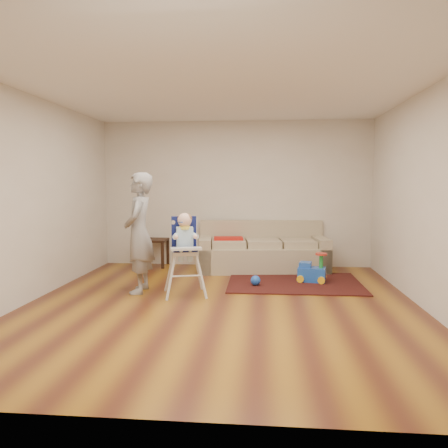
# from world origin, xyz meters

# --- Properties ---
(ground) EXTENTS (5.50, 5.50, 0.00)m
(ground) POSITION_xyz_m (0.00, 0.00, 0.00)
(ground) COLOR #4F2313
(ground) RESTS_ON ground
(room_envelope) EXTENTS (5.04, 5.52, 2.72)m
(room_envelope) POSITION_xyz_m (0.00, 0.53, 1.88)
(room_envelope) COLOR beige
(room_envelope) RESTS_ON ground
(sofa) EXTENTS (2.34, 1.17, 0.87)m
(sofa) POSITION_xyz_m (0.52, 2.30, 0.43)
(sofa) COLOR tan
(sofa) RESTS_ON ground
(side_table) EXTENTS (0.51, 0.51, 0.51)m
(side_table) POSITION_xyz_m (-1.53, 2.52, 0.26)
(side_table) COLOR black
(side_table) RESTS_ON ground
(area_rug) EXTENTS (2.05, 1.54, 0.02)m
(area_rug) POSITION_xyz_m (1.01, 1.34, 0.01)
(area_rug) COLOR black
(area_rug) RESTS_ON ground
(ride_on_toy) EXTENTS (0.47, 0.38, 0.46)m
(ride_on_toy) POSITION_xyz_m (1.29, 1.41, 0.25)
(ride_on_toy) COLOR blue
(ride_on_toy) RESTS_ON area_rug
(toy_ball) EXTENTS (0.15, 0.15, 0.15)m
(toy_ball) POSITION_xyz_m (0.42, 1.05, 0.09)
(toy_ball) COLOR blue
(toy_ball) RESTS_ON area_rug
(high_chair) EXTENTS (0.65, 0.65, 1.15)m
(high_chair) POSITION_xyz_m (-0.55, 0.47, 0.55)
(high_chair) COLOR silver
(high_chair) RESTS_ON ground
(adult) EXTENTS (0.46, 0.65, 1.70)m
(adult) POSITION_xyz_m (-1.22, 0.56, 0.85)
(adult) COLOR gray
(adult) RESTS_ON ground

